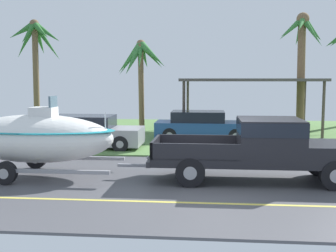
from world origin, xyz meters
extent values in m
cube|color=#4C4C51|center=(0.00, 0.00, -0.03)|extent=(36.00, 8.00, 0.06)
cube|color=#567F42|center=(0.00, 11.00, 0.00)|extent=(36.00, 14.00, 0.11)
cube|color=#DBCC4C|center=(0.00, -1.80, 0.00)|extent=(34.20, 0.12, 0.01)
cube|color=black|center=(1.25, 0.54, 0.63)|extent=(5.77, 1.90, 0.22)
cube|color=black|center=(3.33, 0.54, 0.93)|extent=(1.62, 1.90, 0.38)
cube|color=black|center=(1.66, 0.54, 1.27)|extent=(1.73, 1.90, 1.05)
cube|color=black|center=(1.66, 0.54, 1.56)|extent=(1.75, 1.92, 0.38)
cube|color=black|center=(-0.42, 0.54, 0.76)|extent=(2.42, 1.90, 0.04)
cube|color=black|center=(-0.42, 1.45, 0.96)|extent=(2.42, 0.08, 0.45)
cube|color=black|center=(-0.42, -0.37, 0.96)|extent=(2.42, 0.08, 0.45)
cube|color=black|center=(-1.59, 0.54, 0.96)|extent=(0.08, 1.90, 0.45)
cube|color=#333338|center=(-1.69, 0.54, 0.57)|extent=(0.12, 1.71, 0.16)
sphere|color=#B2B2B7|center=(-1.81, 0.54, 0.62)|extent=(0.10, 0.10, 0.10)
cylinder|color=black|center=(3.25, 1.38, 0.40)|extent=(0.80, 0.28, 0.80)
cylinder|color=#9E9EA3|center=(3.25, 1.38, 0.40)|extent=(0.36, 0.29, 0.36)
cylinder|color=black|center=(3.25, -0.30, 0.40)|extent=(0.80, 0.28, 0.80)
cylinder|color=#9E9EA3|center=(3.25, -0.30, 0.40)|extent=(0.36, 0.29, 0.36)
cylinder|color=black|center=(-0.54, 1.38, 0.40)|extent=(0.80, 0.28, 0.80)
cylinder|color=#9E9EA3|center=(-0.54, 1.38, 0.40)|extent=(0.36, 0.29, 0.36)
cylinder|color=black|center=(-0.54, -0.30, 0.40)|extent=(0.80, 0.28, 0.80)
cylinder|color=#9E9EA3|center=(-0.54, -0.30, 0.40)|extent=(0.36, 0.29, 0.36)
cube|color=gray|center=(-2.26, 0.54, 0.38)|extent=(0.90, 0.10, 0.08)
cube|color=gray|center=(-5.16, 1.56, 0.38)|extent=(4.88, 0.12, 0.10)
cube|color=gray|center=(-5.16, -0.47, 0.38)|extent=(4.88, 0.12, 0.10)
cylinder|color=black|center=(-5.64, 1.62, 0.32)|extent=(0.64, 0.22, 0.64)
cylinder|color=#9E9EA3|center=(-5.64, 1.62, 0.32)|extent=(0.29, 0.23, 0.29)
cylinder|color=black|center=(-5.64, -0.53, 0.32)|extent=(0.64, 0.22, 0.64)
cylinder|color=#9E9EA3|center=(-5.64, -0.53, 0.32)|extent=(0.29, 0.23, 0.29)
ellipsoid|color=white|center=(-5.16, 0.54, 1.14)|extent=(4.65, 1.98, 1.42)
ellipsoid|color=teal|center=(-5.16, 0.54, 1.39)|extent=(4.74, 2.02, 0.12)
cube|color=silver|center=(-4.92, 0.54, 1.75)|extent=(0.70, 0.60, 0.65)
cube|color=slate|center=(-4.62, 0.54, 2.23)|extent=(0.06, 0.56, 0.36)
cylinder|color=silver|center=(-3.07, 0.54, 1.68)|extent=(0.04, 0.04, 0.50)
cube|color=#234C89|center=(-0.33, 8.55, 0.53)|extent=(4.42, 1.81, 0.70)
cube|color=black|center=(-0.55, 8.55, 1.13)|extent=(2.48, 1.67, 0.50)
cylinder|color=black|center=(1.17, 9.36, 0.33)|extent=(0.66, 0.22, 0.66)
cylinder|color=#9E9EA3|center=(1.17, 9.36, 0.33)|extent=(0.30, 0.23, 0.30)
cylinder|color=black|center=(1.17, 7.73, 0.33)|extent=(0.66, 0.22, 0.66)
cylinder|color=#9E9EA3|center=(1.17, 7.73, 0.33)|extent=(0.30, 0.23, 0.30)
cylinder|color=black|center=(-1.84, 9.36, 0.33)|extent=(0.66, 0.22, 0.66)
cylinder|color=#9E9EA3|center=(-1.84, 9.36, 0.33)|extent=(0.30, 0.23, 0.30)
cylinder|color=black|center=(-1.84, 7.73, 0.33)|extent=(0.66, 0.22, 0.66)
cylinder|color=#9E9EA3|center=(-1.84, 7.73, 0.33)|extent=(0.30, 0.23, 0.30)
cube|color=#99999E|center=(-5.07, 5.70, 0.53)|extent=(4.53, 1.88, 0.70)
cube|color=black|center=(-5.30, 5.70, 1.13)|extent=(2.54, 1.73, 0.50)
cylinder|color=black|center=(-3.53, 6.56, 0.33)|extent=(0.66, 0.22, 0.66)
cylinder|color=#9E9EA3|center=(-3.53, 6.56, 0.33)|extent=(0.30, 0.23, 0.30)
cylinder|color=black|center=(-3.53, 4.85, 0.33)|extent=(0.66, 0.22, 0.66)
cylinder|color=#9E9EA3|center=(-3.53, 4.85, 0.33)|extent=(0.30, 0.23, 0.30)
cylinder|color=black|center=(-6.61, 6.56, 0.33)|extent=(0.66, 0.22, 0.66)
cylinder|color=#9E9EA3|center=(-6.61, 6.56, 0.33)|extent=(0.30, 0.23, 0.30)
cylinder|color=black|center=(-6.61, 4.85, 0.33)|extent=(0.66, 0.22, 0.66)
cylinder|color=#9E9EA3|center=(-6.61, 4.85, 0.33)|extent=(0.30, 0.23, 0.30)
cylinder|color=#4C4238|center=(5.43, 13.47, 1.39)|extent=(0.14, 0.14, 2.78)
cylinder|color=#4C4238|center=(5.43, 9.40, 1.39)|extent=(0.14, 0.14, 2.78)
cylinder|color=#4C4238|center=(-1.28, 13.47, 1.39)|extent=(0.14, 0.14, 2.78)
cylinder|color=#4C4238|center=(-1.28, 9.40, 1.39)|extent=(0.14, 0.14, 2.78)
cube|color=#4C4742|center=(2.08, 11.44, 2.85)|extent=(7.21, 4.57, 0.14)
cone|color=#2D6B2D|center=(7.48, 14.99, 5.23)|extent=(1.42, 1.05, 1.12)
cylinder|color=brown|center=(-3.61, 10.73, 2.35)|extent=(0.29, 0.61, 4.72)
cone|color=#387A38|center=(-2.99, 10.86, 4.12)|extent=(1.51, 0.60, 1.40)
cone|color=#387A38|center=(-3.09, 11.07, 4.10)|extent=(1.44, 1.10, 1.47)
cone|color=#387A38|center=(-3.51, 11.17, 4.10)|extent=(0.63, 1.24, 1.42)
cone|color=#387A38|center=(-3.93, 11.43, 4.26)|extent=(1.11, 1.77, 1.26)
cone|color=#387A38|center=(-4.30, 11.09, 3.97)|extent=(1.80, 1.21, 1.76)
cone|color=#387A38|center=(-4.16, 10.61, 3.91)|extent=(1.42, 0.60, 1.77)
cone|color=#387A38|center=(-3.93, 10.25, 3.92)|extent=(1.19, 1.50, 1.84)
cone|color=#387A38|center=(-3.59, 10.27, 4.07)|extent=(0.37, 1.19, 1.45)
cone|color=#387A38|center=(-3.03, 10.18, 4.23)|extent=(1.61, 1.57, 1.32)
sphere|color=brown|center=(-3.61, 10.73, 4.71)|extent=(0.46, 0.46, 0.46)
cylinder|color=brown|center=(4.95, 12.35, 3.06)|extent=(0.42, 0.77, 6.13)
cone|color=#387A38|center=(5.45, 12.35, 5.53)|extent=(1.34, 0.44, 1.46)
cone|color=#387A38|center=(5.36, 12.83, 5.76)|extent=(1.23, 1.34, 1.03)
cone|color=#387A38|center=(4.89, 12.90, 5.46)|extent=(0.53, 1.42, 1.56)
cone|color=#387A38|center=(4.41, 12.56, 5.66)|extent=(1.44, 0.86, 1.22)
cone|color=#387A38|center=(4.30, 12.11, 5.54)|extent=(1.59, 0.85, 1.39)
cone|color=#387A38|center=(4.71, 11.62, 5.74)|extent=(0.85, 1.71, 1.07)
cone|color=#387A38|center=(5.37, 11.94, 5.36)|extent=(1.23, 1.23, 1.71)
sphere|color=brown|center=(4.95, 12.35, 6.12)|extent=(0.67, 0.67, 0.67)
cylinder|color=brown|center=(-8.92, 9.70, 2.83)|extent=(0.30, 0.40, 5.67)
cone|color=#2D6B2D|center=(-8.25, 9.68, 5.22)|extent=(1.55, 0.43, 1.19)
cone|color=#2D6B2D|center=(-8.44, 10.16, 4.79)|extent=(1.37, 1.32, 1.95)
cone|color=#2D6B2D|center=(-8.95, 10.39, 4.95)|extent=(0.51, 1.70, 1.71)
cone|color=#2D6B2D|center=(-9.48, 9.91, 4.84)|extent=(1.49, 0.82, 1.85)
cone|color=#2D6B2D|center=(-9.49, 9.50, 5.30)|extent=(1.45, 0.81, 1.05)
cone|color=#2D6B2D|center=(-9.00, 9.11, 5.14)|extent=(0.51, 1.43, 1.28)
cone|color=#2D6B2D|center=(-8.38, 9.20, 5.28)|extent=(1.44, 1.37, 1.09)
sphere|color=brown|center=(-8.92, 9.70, 5.66)|extent=(0.48, 0.48, 0.48)
camera|label=1|loc=(-0.09, -11.56, 2.91)|focal=45.47mm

